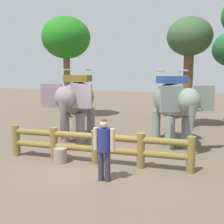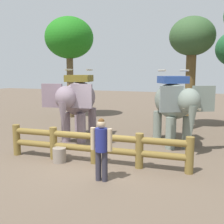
# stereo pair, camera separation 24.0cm
# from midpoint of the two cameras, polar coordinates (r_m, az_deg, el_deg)

# --- Properties ---
(ground_plane) EXTENTS (60.00, 60.00, 0.00)m
(ground_plane) POSITION_cam_midpoint_polar(r_m,az_deg,el_deg) (8.79, -2.53, -10.34)
(ground_plane) COLOR brown
(log_fence) EXTENTS (5.92, 0.54, 1.05)m
(log_fence) POSITION_cam_midpoint_polar(r_m,az_deg,el_deg) (8.50, -2.92, -6.78)
(log_fence) COLOR brown
(log_fence) RESTS_ON ground
(elephant_near_left) EXTENTS (2.02, 3.49, 2.94)m
(elephant_near_left) POSITION_cam_midpoint_polar(r_m,az_deg,el_deg) (11.47, -6.58, 2.50)
(elephant_near_left) COLOR gray
(elephant_near_left) RESTS_ON ground
(elephant_center) EXTENTS (2.73, 3.39, 2.91)m
(elephant_center) POSITION_cam_midpoint_polar(r_m,az_deg,el_deg) (10.78, 13.48, 1.84)
(elephant_center) COLOR slate
(elephant_center) RESTS_ON ground
(tourist_woman_in_black) EXTENTS (0.59, 0.33, 1.66)m
(tourist_woman_in_black) POSITION_cam_midpoint_polar(r_m,az_deg,el_deg) (7.06, -1.26, -6.93)
(tourist_woman_in_black) COLOR #2E2C38
(tourist_woman_in_black) RESTS_ON ground
(tree_back_center) EXTENTS (2.17, 2.17, 5.43)m
(tree_back_center) POSITION_cam_midpoint_polar(r_m,az_deg,el_deg) (14.05, 16.86, 13.98)
(tree_back_center) COLOR brown
(tree_back_center) RESTS_ON ground
(tree_far_right) EXTENTS (2.92, 2.92, 6.08)m
(tree_far_right) POSITION_cam_midpoint_polar(r_m,az_deg,el_deg) (17.19, -8.52, 14.81)
(tree_far_right) COLOR brown
(tree_far_right) RESTS_ON ground
(feed_bucket) EXTENTS (0.42, 0.42, 0.46)m
(feed_bucket) POSITION_cam_midpoint_polar(r_m,az_deg,el_deg) (8.81, -10.17, -8.85)
(feed_bucket) COLOR gray
(feed_bucket) RESTS_ON ground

